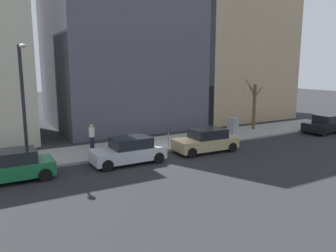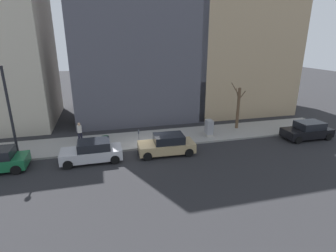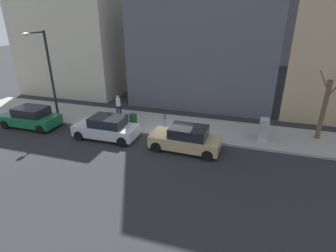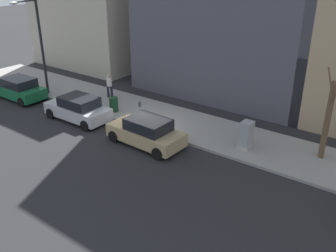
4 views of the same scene
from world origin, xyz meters
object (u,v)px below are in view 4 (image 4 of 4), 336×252
object	(u,v)px
streetlamp	(38,40)
bare_tree	(328,119)
trash_bin	(114,104)
parking_meter	(140,110)
pedestrian_near_meter	(109,84)
parked_car_silver	(78,109)
parked_car_tan	(146,132)
utility_box	(246,135)
parked_car_green	(19,89)

from	to	relation	value
streetlamp	bare_tree	bearing A→B (deg)	-82.85
bare_tree	trash_bin	world-z (taller)	bare_tree
parking_meter	pedestrian_near_meter	size ratio (longest dim) A/B	0.81
parking_meter	trash_bin	xyz separation A→B (m)	(0.45, 2.57, -0.38)
parked_car_silver	parking_meter	world-z (taller)	parked_car_silver
parked_car_tan	parking_meter	xyz separation A→B (m)	(1.69, 1.88, 0.24)
parking_meter	trash_bin	size ratio (longest dim) A/B	1.50
trash_bin	parked_car_silver	bearing A→B (deg)	154.54
parked_car_silver	pedestrian_near_meter	distance (m)	3.91
pedestrian_near_meter	utility_box	bearing A→B (deg)	131.66
parked_car_green	streetlamp	xyz separation A→B (m)	(1.38, -1.02, 3.28)
trash_bin	bare_tree	bearing A→B (deg)	-82.11
pedestrian_near_meter	streetlamp	bearing A→B (deg)	-12.68
parked_car_silver	parking_meter	size ratio (longest dim) A/B	3.12
trash_bin	pedestrian_near_meter	xyz separation A→B (m)	(1.70, 2.02, 0.49)
parked_car_green	streetlamp	world-z (taller)	streetlamp
parked_car_tan	bare_tree	distance (m)	8.92
parking_meter	trash_bin	world-z (taller)	parking_meter
utility_box	parked_car_green	bearing A→B (deg)	98.43
parking_meter	pedestrian_near_meter	world-z (taller)	pedestrian_near_meter
parked_car_silver	trash_bin	distance (m)	2.28
parked_car_tan	streetlamp	size ratio (longest dim) A/B	0.66
parked_car_silver	streetlamp	size ratio (longest dim) A/B	0.65
streetlamp	trash_bin	world-z (taller)	streetlamp
trash_bin	pedestrian_near_meter	distance (m)	2.68
bare_tree	parked_car_silver	bearing A→B (deg)	105.76
streetlamp	bare_tree	distance (m)	18.81
parked_car_tan	parking_meter	world-z (taller)	parked_car_tan
parked_car_green	trash_bin	bearing A→B (deg)	-74.93
utility_box	pedestrian_near_meter	world-z (taller)	pedestrian_near_meter
pedestrian_near_meter	parked_car_silver	bearing A→B (deg)	63.92
parked_car_tan	trash_bin	xyz separation A→B (m)	(2.14, 4.45, -0.14)
pedestrian_near_meter	parked_car_green	bearing A→B (deg)	-6.28
parked_car_silver	utility_box	xyz separation A→B (m)	(2.45, -9.91, 0.11)
streetlamp	pedestrian_near_meter	size ratio (longest dim) A/B	3.92
utility_box	pedestrian_near_meter	bearing A→B (deg)	83.24
parked_car_tan	parked_car_green	size ratio (longest dim) A/B	1.01
pedestrian_near_meter	parked_car_tan	bearing A→B (deg)	107.73
parking_meter	pedestrian_near_meter	distance (m)	5.07
parked_car_green	trash_bin	world-z (taller)	parked_car_green
parked_car_silver	pedestrian_near_meter	size ratio (longest dim) A/B	2.54
parked_car_tan	parking_meter	bearing A→B (deg)	50.26
trash_bin	streetlamp	bearing A→B (deg)	95.68
parked_car_silver	parked_car_green	distance (m)	6.25
parked_car_tan	parked_car_silver	size ratio (longest dim) A/B	1.01
parked_car_green	parking_meter	distance (m)	9.92
bare_tree	trash_bin	size ratio (longest dim) A/B	4.81
parking_meter	parked_car_tan	bearing A→B (deg)	-131.94
parked_car_silver	pedestrian_near_meter	bearing A→B (deg)	15.09
parking_meter	bare_tree	bearing A→B (deg)	-77.55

